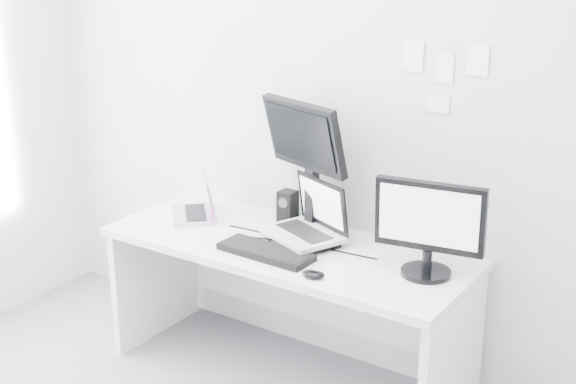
# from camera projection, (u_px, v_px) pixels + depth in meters

# --- Properties ---
(back_wall) EXTENTS (3.60, 0.00, 3.60)m
(back_wall) POSITION_uv_depth(u_px,v_px,m) (327.00, 103.00, 3.89)
(back_wall) COLOR silver
(back_wall) RESTS_ON ground
(desk) EXTENTS (1.80, 0.70, 0.73)m
(desk) POSITION_uv_depth(u_px,v_px,m) (287.00, 312.00, 3.93)
(desk) COLOR silver
(desk) RESTS_ON ground
(macbook) EXTENTS (0.39, 0.39, 0.23)m
(macbook) POSITION_uv_depth(u_px,v_px,m) (192.00, 195.00, 4.14)
(macbook) COLOR #B0B0B5
(macbook) RESTS_ON desk
(speaker) EXTENTS (0.11, 0.11, 0.17)m
(speaker) POSITION_uv_depth(u_px,v_px,m) (288.00, 207.00, 4.06)
(speaker) COLOR black
(speaker) RESTS_ON desk
(dell_laptop) EXTENTS (0.46, 0.41, 0.31)m
(dell_laptop) POSITION_uv_depth(u_px,v_px,m) (302.00, 212.00, 3.78)
(dell_laptop) COLOR #B0B3B7
(dell_laptop) RESTS_ON desk
(rear_monitor) EXTENTS (0.54, 0.33, 0.69)m
(rear_monitor) POSITION_uv_depth(u_px,v_px,m) (307.00, 166.00, 3.86)
(rear_monitor) COLOR black
(rear_monitor) RESTS_ON desk
(samsung_monitor) EXTENTS (0.51, 0.30, 0.44)m
(samsung_monitor) POSITION_uv_depth(u_px,v_px,m) (429.00, 228.00, 3.41)
(samsung_monitor) COLOR black
(samsung_monitor) RESTS_ON desk
(keyboard) EXTENTS (0.47, 0.18, 0.03)m
(keyboard) POSITION_uv_depth(u_px,v_px,m) (266.00, 252.00, 3.68)
(keyboard) COLOR black
(keyboard) RESTS_ON desk
(mouse) EXTENTS (0.11, 0.08, 0.03)m
(mouse) POSITION_uv_depth(u_px,v_px,m) (313.00, 274.00, 3.44)
(mouse) COLOR black
(mouse) RESTS_ON desk
(wall_note_0) EXTENTS (0.10, 0.00, 0.14)m
(wall_note_0) POSITION_uv_depth(u_px,v_px,m) (413.00, 56.00, 3.57)
(wall_note_0) COLOR white
(wall_note_0) RESTS_ON back_wall
(wall_note_1) EXTENTS (0.09, 0.00, 0.13)m
(wall_note_1) POSITION_uv_depth(u_px,v_px,m) (444.00, 68.00, 3.50)
(wall_note_1) COLOR white
(wall_note_1) RESTS_ON back_wall
(wall_note_2) EXTENTS (0.10, 0.00, 0.14)m
(wall_note_2) POSITION_uv_depth(u_px,v_px,m) (477.00, 60.00, 3.41)
(wall_note_2) COLOR white
(wall_note_2) RESTS_ON back_wall
(wall_note_3) EXTENTS (0.11, 0.00, 0.08)m
(wall_note_3) POSITION_uv_depth(u_px,v_px,m) (437.00, 104.00, 3.56)
(wall_note_3) COLOR white
(wall_note_3) RESTS_ON back_wall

